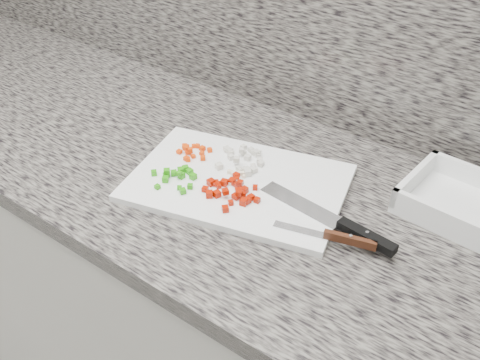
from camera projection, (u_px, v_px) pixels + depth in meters
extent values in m
cube|color=silver|center=(214.00, 311.00, 1.41)|extent=(3.92, 0.62, 0.86)
cube|color=slate|center=(208.00, 172.00, 1.14)|extent=(3.96, 0.64, 0.04)
cube|color=white|center=(238.00, 183.00, 1.06)|extent=(0.48, 0.38, 0.01)
cube|color=#E63C05|center=(203.00, 158.00, 1.11)|extent=(0.01, 0.01, 0.01)
cube|color=#E63C05|center=(186.00, 148.00, 1.13)|extent=(0.01, 0.01, 0.01)
cube|color=#E63C05|center=(185.00, 146.00, 1.15)|extent=(0.01, 0.01, 0.01)
cube|color=#E63C05|center=(190.00, 150.00, 1.12)|extent=(0.01, 0.01, 0.01)
cube|color=#E63C05|center=(186.00, 158.00, 1.11)|extent=(0.01, 0.01, 0.01)
cube|color=#E63C05|center=(202.00, 153.00, 1.13)|extent=(0.01, 0.01, 0.01)
cube|color=#E63C05|center=(197.00, 146.00, 1.15)|extent=(0.01, 0.01, 0.01)
cube|color=#E63C05|center=(194.00, 146.00, 1.15)|extent=(0.01, 0.01, 0.01)
cube|color=#E63C05|center=(188.00, 160.00, 1.11)|extent=(0.01, 0.01, 0.01)
cube|color=#E63C05|center=(210.00, 150.00, 1.14)|extent=(0.01, 0.01, 0.01)
cube|color=#E63C05|center=(179.00, 152.00, 1.13)|extent=(0.01, 0.01, 0.01)
cube|color=#E63C05|center=(193.00, 156.00, 1.12)|extent=(0.01, 0.01, 0.01)
cube|color=#E63C05|center=(187.00, 146.00, 1.15)|extent=(0.01, 0.01, 0.01)
cube|color=#E63C05|center=(187.00, 152.00, 1.13)|extent=(0.01, 0.01, 0.01)
cube|color=#E63C05|center=(202.00, 148.00, 1.14)|extent=(0.01, 0.01, 0.01)
cube|color=#E63C05|center=(188.00, 151.00, 1.13)|extent=(0.01, 0.01, 0.01)
cube|color=beige|center=(254.00, 170.00, 1.08)|extent=(0.02, 0.02, 0.01)
cube|color=beige|center=(259.00, 155.00, 1.12)|extent=(0.01, 0.01, 0.01)
cube|color=beige|center=(231.00, 153.00, 1.13)|extent=(0.01, 0.01, 0.01)
cube|color=beige|center=(239.00, 168.00, 1.08)|extent=(0.01, 0.01, 0.01)
cube|color=beige|center=(220.00, 165.00, 1.09)|extent=(0.01, 0.01, 0.01)
cube|color=beige|center=(258.00, 153.00, 1.13)|extent=(0.01, 0.01, 0.01)
cube|color=beige|center=(254.00, 153.00, 1.13)|extent=(0.01, 0.01, 0.01)
cube|color=beige|center=(244.00, 170.00, 1.08)|extent=(0.01, 0.01, 0.01)
cube|color=beige|center=(248.00, 157.00, 1.11)|extent=(0.01, 0.01, 0.01)
cube|color=beige|center=(257.00, 153.00, 1.13)|extent=(0.02, 0.02, 0.01)
cube|color=beige|center=(219.00, 166.00, 1.09)|extent=(0.02, 0.02, 0.01)
cube|color=beige|center=(230.00, 151.00, 1.14)|extent=(0.01, 0.01, 0.01)
cube|color=beige|center=(227.00, 149.00, 1.14)|extent=(0.02, 0.02, 0.01)
cube|color=beige|center=(247.00, 169.00, 1.08)|extent=(0.01, 0.01, 0.01)
cube|color=beige|center=(255.00, 153.00, 1.13)|extent=(0.01, 0.01, 0.01)
cube|color=beige|center=(248.00, 173.00, 1.07)|extent=(0.02, 0.02, 0.01)
cube|color=beige|center=(231.00, 157.00, 1.12)|extent=(0.01, 0.01, 0.01)
cube|color=beige|center=(241.00, 170.00, 1.08)|extent=(0.01, 0.01, 0.01)
cube|color=beige|center=(251.00, 150.00, 1.14)|extent=(0.01, 0.01, 0.01)
cube|color=beige|center=(253.00, 167.00, 1.09)|extent=(0.02, 0.02, 0.01)
cube|color=beige|center=(237.00, 159.00, 1.09)|extent=(0.02, 0.02, 0.01)
cube|color=beige|center=(242.00, 150.00, 1.12)|extent=(0.01, 0.01, 0.01)
cube|color=beige|center=(260.00, 160.00, 1.11)|extent=(0.02, 0.02, 0.01)
cube|color=beige|center=(243.00, 147.00, 1.15)|extent=(0.01, 0.01, 0.01)
cube|color=beige|center=(244.00, 153.00, 1.13)|extent=(0.01, 0.01, 0.01)
cube|color=beige|center=(261.00, 164.00, 1.10)|extent=(0.01, 0.01, 0.01)
cube|color=#2A9B0E|center=(166.00, 179.00, 1.05)|extent=(0.02, 0.02, 0.01)
cube|color=#2A9B0E|center=(157.00, 187.00, 1.03)|extent=(0.01, 0.01, 0.01)
cube|color=#2A9B0E|center=(179.00, 174.00, 1.05)|extent=(0.01, 0.01, 0.01)
cube|color=#2A9B0E|center=(181.00, 176.00, 1.06)|extent=(0.01, 0.01, 0.01)
cube|color=#2A9B0E|center=(179.00, 188.00, 1.03)|extent=(0.01, 0.01, 0.01)
cube|color=#2A9B0E|center=(193.00, 176.00, 1.06)|extent=(0.01, 0.01, 0.01)
cube|color=#2A9B0E|center=(190.00, 171.00, 1.07)|extent=(0.01, 0.01, 0.01)
cube|color=#2A9B0E|center=(181.00, 170.00, 1.08)|extent=(0.02, 0.02, 0.01)
cube|color=#2A9B0E|center=(174.00, 173.00, 1.07)|extent=(0.02, 0.02, 0.01)
cube|color=#2A9B0E|center=(166.00, 175.00, 1.06)|extent=(0.01, 0.01, 0.01)
cube|color=#2A9B0E|center=(186.00, 168.00, 1.08)|extent=(0.02, 0.02, 0.01)
cube|color=#2A9B0E|center=(167.00, 172.00, 1.06)|extent=(0.02, 0.02, 0.01)
cube|color=#2A9B0E|center=(190.00, 186.00, 1.03)|extent=(0.01, 0.01, 0.01)
cube|color=#2A9B0E|center=(154.00, 173.00, 1.07)|extent=(0.02, 0.02, 0.01)
cube|color=#2A9B0E|center=(167.00, 173.00, 1.07)|extent=(0.01, 0.01, 0.01)
cube|color=#2A9B0E|center=(183.00, 191.00, 1.02)|extent=(0.02, 0.02, 0.01)
cube|color=#A61502|center=(211.00, 182.00, 1.04)|extent=(0.02, 0.02, 0.01)
cube|color=#A61502|center=(238.00, 191.00, 1.01)|extent=(0.02, 0.02, 0.01)
cube|color=#A61502|center=(237.00, 185.00, 1.04)|extent=(0.01, 0.01, 0.01)
cube|color=#A61502|center=(244.00, 190.00, 1.02)|extent=(0.01, 0.01, 0.01)
cube|color=#A61502|center=(205.00, 189.00, 1.03)|extent=(0.01, 0.01, 0.01)
cube|color=#A61502|center=(232.00, 181.00, 1.05)|extent=(0.01, 0.01, 0.01)
cube|color=#A61502|center=(231.00, 203.00, 0.99)|extent=(0.01, 0.01, 0.01)
cube|color=#A61502|center=(247.00, 200.00, 1.00)|extent=(0.01, 0.01, 0.01)
cube|color=#A61502|center=(218.00, 186.00, 1.04)|extent=(0.01, 0.01, 0.01)
cube|color=#A61502|center=(251.00, 197.00, 1.01)|extent=(0.01, 0.01, 0.01)
cube|color=#A61502|center=(236.00, 196.00, 1.01)|extent=(0.01, 0.01, 0.01)
cube|color=#A61502|center=(225.00, 209.00, 0.98)|extent=(0.02, 0.02, 0.01)
cube|color=#A61502|center=(239.00, 193.00, 1.00)|extent=(0.01, 0.01, 0.01)
cube|color=#A61502|center=(243.00, 194.00, 1.01)|extent=(0.02, 0.02, 0.01)
cube|color=#A61502|center=(216.00, 183.00, 1.04)|extent=(0.01, 0.01, 0.01)
cube|color=#A61502|center=(217.00, 194.00, 1.01)|extent=(0.02, 0.02, 0.01)
cube|color=#A61502|center=(244.00, 202.00, 0.99)|extent=(0.01, 0.01, 0.01)
cube|color=#A61502|center=(225.00, 192.00, 1.00)|extent=(0.02, 0.02, 0.01)
cube|color=#A61502|center=(257.00, 200.00, 1.00)|extent=(0.01, 0.01, 0.01)
cube|color=#A61502|center=(255.00, 187.00, 1.03)|extent=(0.01, 0.01, 0.01)
cube|color=#A61502|center=(217.00, 184.00, 1.04)|extent=(0.01, 0.01, 0.01)
cube|color=#A61502|center=(246.00, 200.00, 1.00)|extent=(0.01, 0.01, 0.01)
cube|color=#A61502|center=(224.00, 182.00, 1.04)|extent=(0.02, 0.02, 0.01)
cube|color=#A61502|center=(237.00, 178.00, 1.06)|extent=(0.01, 0.01, 0.01)
cube|color=#A61502|center=(240.00, 183.00, 1.03)|extent=(0.01, 0.01, 0.01)
cube|color=#A61502|center=(236.00, 175.00, 1.06)|extent=(0.01, 0.01, 0.01)
cube|color=#A61502|center=(209.00, 194.00, 1.01)|extent=(0.02, 0.02, 0.01)
cube|color=beige|center=(244.00, 176.00, 1.06)|extent=(0.01, 0.01, 0.01)
cube|color=beige|center=(240.00, 173.00, 1.07)|extent=(0.01, 0.01, 0.01)
cube|color=beige|center=(243.00, 173.00, 1.07)|extent=(0.01, 0.01, 0.01)
cube|color=beige|center=(226.00, 181.00, 1.05)|extent=(0.01, 0.01, 0.01)
cube|color=beige|center=(239.00, 174.00, 1.07)|extent=(0.01, 0.01, 0.01)
cube|color=beige|center=(240.00, 173.00, 1.07)|extent=(0.01, 0.01, 0.01)
cube|color=beige|center=(242.00, 182.00, 1.05)|extent=(0.01, 0.01, 0.01)
cube|color=beige|center=(231.00, 172.00, 1.08)|extent=(0.01, 0.01, 0.00)
cube|color=beige|center=(233.00, 174.00, 1.07)|extent=(0.01, 0.01, 0.01)
cube|color=beige|center=(236.00, 182.00, 1.05)|extent=(0.01, 0.01, 0.01)
cube|color=beige|center=(229.00, 172.00, 1.08)|extent=(0.01, 0.01, 0.01)
cube|color=beige|center=(235.00, 174.00, 1.07)|extent=(0.01, 0.01, 0.01)
cube|color=beige|center=(231.00, 183.00, 1.04)|extent=(0.01, 0.01, 0.01)
cube|color=beige|center=(233.00, 175.00, 1.07)|extent=(0.01, 0.01, 0.01)
cube|color=white|center=(301.00, 204.00, 0.99)|extent=(0.17, 0.06, 0.00)
cube|color=black|center=(366.00, 236.00, 0.91)|extent=(0.11, 0.03, 0.02)
cylinder|color=white|center=(367.00, 232.00, 0.91)|extent=(0.01, 0.01, 0.00)
cube|color=white|center=(298.00, 230.00, 0.94)|extent=(0.09, 0.04, 0.00)
cube|color=#421C10|center=(350.00, 240.00, 0.91)|extent=(0.09, 0.03, 0.02)
cylinder|color=white|center=(351.00, 236.00, 0.90)|extent=(0.01, 0.01, 0.00)
cube|color=white|center=(471.00, 214.00, 0.99)|extent=(0.26, 0.20, 0.01)
cube|color=white|center=(456.00, 225.00, 0.92)|extent=(0.25, 0.03, 0.04)
cube|color=white|center=(415.00, 178.00, 1.03)|extent=(0.03, 0.18, 0.04)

